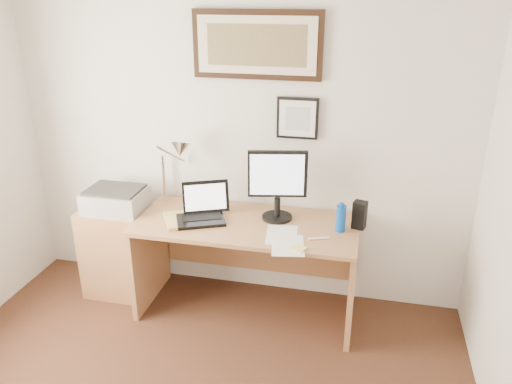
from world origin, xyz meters
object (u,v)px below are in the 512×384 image
(printer, at_px, (116,199))
(desk, at_px, (249,246))
(lcd_monitor, at_px, (277,182))
(laptop, at_px, (203,212))
(side_cabinet, at_px, (119,250))
(water_bottle, at_px, (341,219))
(book, at_px, (165,222))

(printer, bearing_deg, desk, 2.74)
(lcd_monitor, bearing_deg, laptop, -167.28)
(side_cabinet, relative_size, laptop, 1.75)
(water_bottle, relative_size, book, 0.65)
(printer, bearing_deg, side_cabinet, 156.76)
(side_cabinet, xyz_separation_m, laptop, (0.75, -0.06, 0.44))
(printer, bearing_deg, book, -19.83)
(laptop, distance_m, printer, 0.71)
(desk, relative_size, printer, 3.64)
(lcd_monitor, bearing_deg, water_bottle, -11.63)
(book, relative_size, laptop, 0.71)
(water_bottle, xyz_separation_m, book, (-1.23, -0.15, -0.08))
(water_bottle, bearing_deg, printer, 179.29)
(laptop, height_order, printer, laptop)
(book, xyz_separation_m, laptop, (0.24, 0.13, 0.05))
(desk, height_order, laptop, laptop)
(water_bottle, height_order, printer, water_bottle)
(side_cabinet, xyz_separation_m, printer, (0.03, -0.01, 0.45))
(side_cabinet, relative_size, printer, 1.66)
(lcd_monitor, bearing_deg, printer, -176.55)
(laptop, bearing_deg, desk, 16.15)
(desk, distance_m, lcd_monitor, 0.56)
(side_cabinet, xyz_separation_m, book, (0.51, -0.18, 0.40))
(book, distance_m, laptop, 0.27)
(book, height_order, laptop, laptop)
(side_cabinet, relative_size, desk, 0.46)
(desk, distance_m, laptop, 0.45)
(water_bottle, bearing_deg, desk, 173.97)
(side_cabinet, distance_m, laptop, 0.87)
(lcd_monitor, xyz_separation_m, printer, (-1.24, -0.07, -0.22))
(water_bottle, relative_size, laptop, 0.46)
(water_bottle, distance_m, laptop, 0.99)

